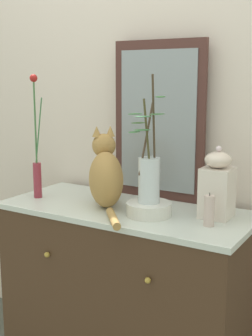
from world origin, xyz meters
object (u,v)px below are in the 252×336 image
object	(u,v)px
cat_sitting	(106,176)
vase_glass_clear	(149,174)
jar_lidded_porcelain	(217,186)
vase_slim_green	(37,162)
sideboard	(126,296)
candle_pillar	(209,211)
bowl_porcelain	(149,209)
mirror_leaning	(159,121)

from	to	relation	value
cat_sitting	vase_glass_clear	world-z (taller)	vase_glass_clear
jar_lidded_porcelain	vase_slim_green	bearing A→B (deg)	-170.91
vase_glass_clear	jar_lidded_porcelain	distance (m)	0.28
jar_lidded_porcelain	cat_sitting	bearing A→B (deg)	-168.98
sideboard	vase_glass_clear	world-z (taller)	vase_glass_clear
cat_sitting	candle_pillar	distance (m)	0.51
sideboard	candle_pillar	distance (m)	0.64
sideboard	vase_slim_green	size ratio (longest dim) A/B	1.93
candle_pillar	bowl_porcelain	bearing A→B (deg)	179.49
sideboard	mirror_leaning	world-z (taller)	mirror_leaning
sideboard	bowl_porcelain	size ratio (longest dim) A/B	5.92
cat_sitting	vase_glass_clear	size ratio (longest dim) A/B	0.79
vase_slim_green	bowl_porcelain	size ratio (longest dim) A/B	3.06
vase_slim_green	jar_lidded_porcelain	world-z (taller)	vase_slim_green
sideboard	vase_slim_green	xyz separation A→B (m)	(-0.46, -0.07, 0.60)
sideboard	mirror_leaning	bearing A→B (deg)	79.20
sideboard	jar_lidded_porcelain	size ratio (longest dim) A/B	3.77
bowl_porcelain	jar_lidded_porcelain	size ratio (longest dim) A/B	0.64
bowl_porcelain	candle_pillar	size ratio (longest dim) A/B	1.43
candle_pillar	vase_slim_green	bearing A→B (deg)	-179.01
sideboard	vase_glass_clear	xyz separation A→B (m)	(0.14, -0.05, 0.60)
mirror_leaning	candle_pillar	bearing A→B (deg)	-37.12
vase_glass_clear	mirror_leaning	bearing A→B (deg)	109.68
mirror_leaning	bowl_porcelain	world-z (taller)	mirror_leaning
cat_sitting	candle_pillar	size ratio (longest dim) A/B	3.12
sideboard	cat_sitting	world-z (taller)	cat_sitting
sideboard	candle_pillar	xyz separation A→B (m)	(0.41, -0.05, 0.49)
vase_glass_clear	candle_pillar	world-z (taller)	vase_glass_clear
mirror_leaning	vase_glass_clear	world-z (taller)	mirror_leaning
cat_sitting	jar_lidded_porcelain	world-z (taller)	cat_sitting
bowl_porcelain	vase_glass_clear	bearing A→B (deg)	-162.75
mirror_leaning	jar_lidded_porcelain	xyz separation A→B (m)	(0.35, -0.16, -0.24)
vase_slim_green	bowl_porcelain	xyz separation A→B (m)	(0.60, 0.02, -0.15)
vase_glass_clear	cat_sitting	bearing A→B (deg)	173.82
cat_sitting	candle_pillar	xyz separation A→B (m)	(0.50, -0.03, -0.08)
mirror_leaning	vase_slim_green	world-z (taller)	mirror_leaning
candle_pillar	jar_lidded_porcelain	bearing A→B (deg)	96.67
mirror_leaning	vase_glass_clear	distance (m)	0.35
mirror_leaning	jar_lidded_porcelain	distance (m)	0.45
vase_slim_green	vase_glass_clear	world-z (taller)	vase_slim_green
cat_sitting	vase_slim_green	bearing A→B (deg)	-173.50
vase_slim_green	vase_glass_clear	bearing A→B (deg)	1.62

